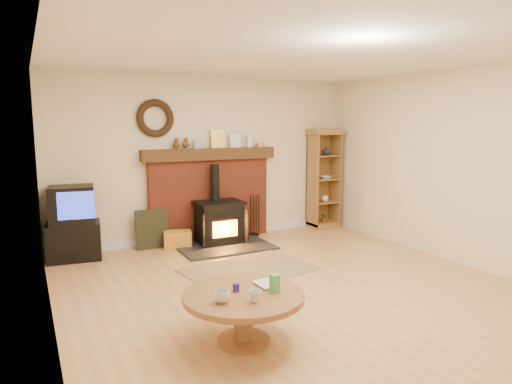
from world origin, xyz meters
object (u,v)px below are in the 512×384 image
curio_cabinet (323,178)px  wood_stove (220,224)px  coffee_table (244,302)px  tv_unit (73,225)px

curio_cabinet → wood_stove: bearing=-172.5°
wood_stove → curio_cabinet: (2.14, 0.28, 0.56)m
coffee_table → curio_cabinet: bearing=46.4°
wood_stove → tv_unit: bearing=174.6°
wood_stove → coffee_table: bearing=-108.9°
tv_unit → curio_cabinet: curio_cabinet is taller
tv_unit → coffee_table: bearing=-72.3°
coffee_table → tv_unit: bearing=107.7°
tv_unit → coffee_table: (1.05, -3.27, -0.13)m
wood_stove → curio_cabinet: 2.23m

